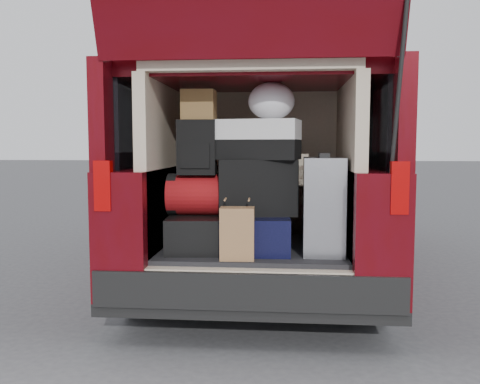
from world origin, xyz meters
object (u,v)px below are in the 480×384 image
object	(u,v)px
black_hardshell	(201,232)
silver_roller	(323,205)
backpack	(197,147)
twotone_duffel	(255,140)
navy_hardshell	(256,233)
kraft_bag	(237,233)
black_soft_case	(257,187)
red_duffel	(199,194)

from	to	relation	value
black_hardshell	silver_roller	distance (m)	0.85
backpack	twotone_duffel	bearing A→B (deg)	6.46
navy_hardshell	twotone_duffel	world-z (taller)	twotone_duffel
navy_hardshell	backpack	size ratio (longest dim) A/B	1.51
kraft_bag	backpack	bearing A→B (deg)	134.11
black_soft_case	kraft_bag	bearing A→B (deg)	-115.42
black_hardshell	red_duffel	world-z (taller)	red_duffel
red_duffel	twotone_duffel	distance (m)	0.53
twotone_duffel	black_hardshell	bearing A→B (deg)	-165.32
kraft_bag	black_soft_case	distance (m)	0.43
black_hardshell	red_duffel	distance (m)	0.26
kraft_bag	black_soft_case	bearing A→B (deg)	69.69
kraft_bag	backpack	xyz separation A→B (m)	(-0.30, 0.28, 0.53)
twotone_duffel	silver_roller	bearing A→B (deg)	-0.77
silver_roller	red_duffel	size ratio (longest dim) A/B	1.48
silver_roller	backpack	size ratio (longest dim) A/B	1.72
red_duffel	black_soft_case	world-z (taller)	black_soft_case
kraft_bag	red_duffel	world-z (taller)	red_duffel
navy_hardshell	red_duffel	distance (m)	0.47
kraft_bag	red_duffel	distance (m)	0.48
red_duffel	black_soft_case	xyz separation A→B (m)	(0.39, 0.00, 0.05)
kraft_bag	backpack	size ratio (longest dim) A/B	0.89
black_hardshell	twotone_duffel	bearing A→B (deg)	-0.29
navy_hardshell	twotone_duffel	bearing A→B (deg)	103.83
backpack	twotone_duffel	world-z (taller)	twotone_duffel
silver_roller	backpack	bearing A→B (deg)	179.31
kraft_bag	red_duffel	size ratio (longest dim) A/B	0.76
navy_hardshell	silver_roller	bearing A→B (deg)	-7.29
kraft_bag	black_soft_case	size ratio (longest dim) A/B	0.63
red_duffel	backpack	xyz separation A→B (m)	(-0.01, -0.04, 0.32)
silver_roller	twotone_duffel	size ratio (longest dim) A/B	1.06
black_soft_case	navy_hardshell	bearing A→B (deg)	-104.61
black_hardshell	black_soft_case	xyz separation A→B (m)	(0.39, 0.02, 0.31)
red_duffel	navy_hardshell	bearing A→B (deg)	-6.38
black_soft_case	backpack	size ratio (longest dim) A/B	1.42
silver_roller	red_duffel	xyz separation A→B (m)	(-0.84, 0.07, 0.06)
black_hardshell	kraft_bag	world-z (taller)	kraft_bag
navy_hardshell	red_duffel	bearing A→B (deg)	173.79
silver_roller	backpack	world-z (taller)	backpack
backpack	black_hardshell	bearing A→B (deg)	59.38
red_duffel	kraft_bag	bearing A→B (deg)	-50.15
navy_hardshell	backpack	distance (m)	0.70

